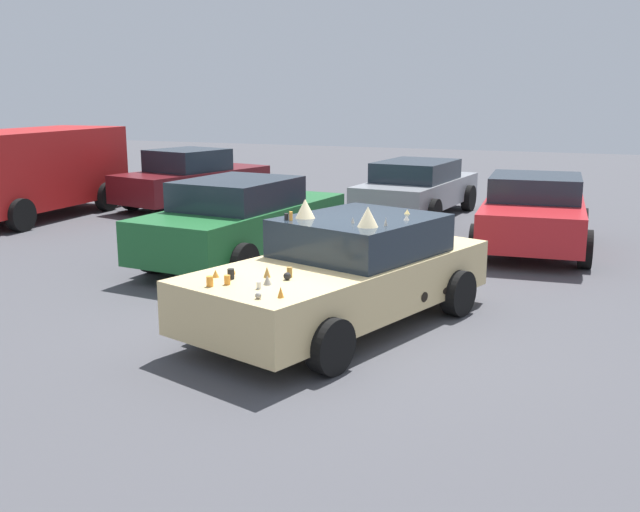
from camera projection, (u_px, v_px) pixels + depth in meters
name	position (u px, v px, depth m)	size (l,w,h in m)	color
ground_plane	(342.00, 326.00, 9.46)	(60.00, 60.00, 0.00)	#47474C
art_car_decorated	(346.00, 272.00, 9.37)	(4.76, 3.06, 1.62)	#D8BC7F
parked_van_row_back_center	(28.00, 169.00, 17.33)	(5.10, 2.41, 2.07)	#B21919
parked_sedan_far_right	(192.00, 179.00, 19.10)	(4.54, 2.70, 1.51)	#5B1419
parked_sedan_far_left	(534.00, 213.00, 13.90)	(4.15, 2.27, 1.41)	red
parked_sedan_behind_left	(243.00, 220.00, 12.85)	(4.64, 2.35, 1.49)	#1E602D
parked_sedan_row_back_far	(417.00, 188.00, 17.68)	(4.53, 2.30, 1.34)	gray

